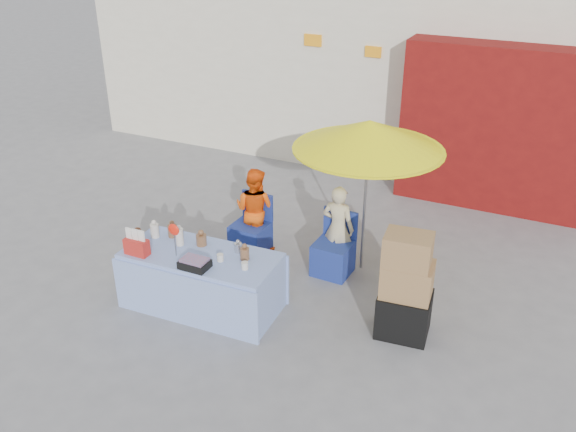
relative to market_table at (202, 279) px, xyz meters
The scene contains 9 objects.
ground 0.73m from the market_table, 25.87° to the left, with size 80.00×80.00×0.00m, color slate.
market_table is the anchor object (origin of this frame).
chair_left 1.41m from the market_table, 93.83° to the left, with size 0.50×0.49×0.85m.
chair_right 1.82m from the market_table, 50.55° to the left, with size 0.50×0.49×0.85m.
vendor_orange 1.56m from the market_table, 93.52° to the left, with size 0.60×0.47×1.23m, color #FF580D.
vendor_beige 1.94m from the market_table, 53.10° to the left, with size 0.44×0.29×1.21m, color beige.
umbrella 2.70m from the market_table, 49.24° to the left, with size 1.90×1.90×2.09m.
box_stack 2.43m from the market_table, 12.38° to the left, with size 0.63×0.53×1.29m.
tarp_bundle 1.07m from the market_table, 162.63° to the left, with size 0.72×0.58×0.32m, color gold.
Camera 1 is at (3.07, -5.44, 4.38)m, focal length 38.00 mm.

